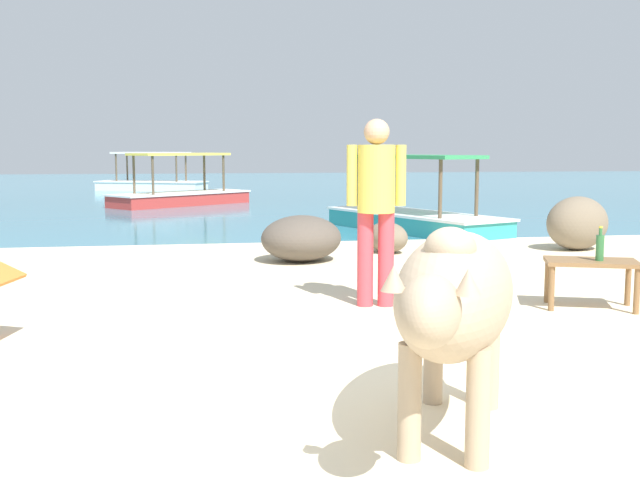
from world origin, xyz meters
name	(u,v)px	position (x,y,z in m)	size (l,w,h in m)	color
sand_beach	(405,395)	(0.00, 0.00, 0.02)	(18.00, 14.00, 0.04)	beige
water_surface	(227,190)	(0.00, 22.00, 0.00)	(60.00, 36.00, 0.03)	teal
cow	(454,296)	(0.04, -0.67, 0.72)	(1.12, 1.79, 1.02)	tan
low_bench_table	(591,268)	(2.20, 1.94, 0.39)	(0.87, 0.68, 0.42)	brown
bottle	(600,247)	(2.24, 1.89, 0.58)	(0.07, 0.07, 0.30)	#2D6B38
person_standing	(376,198)	(0.40, 2.34, 0.99)	(0.50, 0.32, 1.62)	#CC3D47
shore_rock_large	(301,238)	(0.14, 5.09, 0.32)	(1.04, 0.93, 0.56)	brown
shore_rock_medium	(577,223)	(3.98, 5.51, 0.40)	(0.93, 0.68, 0.73)	#756651
shore_rock_small	(387,237)	(1.37, 5.67, 0.24)	(0.68, 0.49, 0.41)	#756651
boat_red	(180,194)	(-1.45, 15.18, 0.29)	(3.60, 3.17, 1.29)	#C63833
boat_teal	(414,215)	(2.55, 8.39, 0.29)	(2.50, 3.83, 1.29)	teal
boat_white	(152,182)	(-2.50, 22.11, 0.29)	(3.83, 2.50, 1.29)	white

